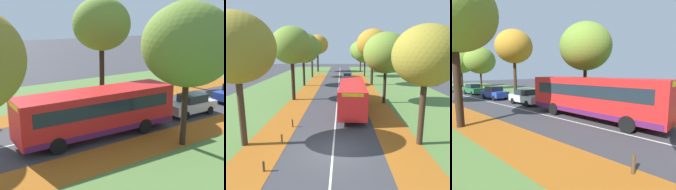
% 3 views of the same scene
% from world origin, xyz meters
% --- Properties ---
extents(grass_verge_left, '(12.00, 90.00, 0.01)m').
position_xyz_m(grass_verge_left, '(-9.20, 20.00, 0.00)').
color(grass_verge_left, '#517538').
rests_on(grass_verge_left, ground).
extents(leaf_litter_left, '(2.80, 60.00, 0.00)m').
position_xyz_m(leaf_litter_left, '(-4.60, 14.00, 0.01)').
color(leaf_litter_left, '#9E5619').
rests_on(leaf_litter_left, grass_verge_left).
extents(leaf_litter_right, '(2.80, 60.00, 0.00)m').
position_xyz_m(leaf_litter_right, '(4.60, 14.00, 0.01)').
color(leaf_litter_right, '#9E5619').
rests_on(leaf_litter_right, grass_verge_right).
extents(road_centre_line, '(0.12, 80.00, 0.01)m').
position_xyz_m(road_centre_line, '(0.00, 20.00, 0.00)').
color(road_centre_line, silver).
rests_on(road_centre_line, ground).
extents(tree_left_near, '(5.06, 5.06, 9.08)m').
position_xyz_m(tree_left_near, '(-5.57, 14.29, 6.77)').
color(tree_left_near, black).
rests_on(tree_left_near, ground).
extents(tree_left_mid, '(5.81, 5.81, 9.13)m').
position_xyz_m(tree_left_mid, '(-6.06, 25.12, 6.51)').
color(tree_left_mid, black).
rests_on(tree_left_mid, ground).
extents(tree_right_near, '(5.24, 5.24, 8.29)m').
position_xyz_m(tree_right_near, '(5.64, 12.83, 5.92)').
color(tree_right_near, black).
rests_on(tree_right_near, ground).
extents(bus, '(2.94, 10.49, 2.98)m').
position_xyz_m(bus, '(1.64, 9.33, 1.70)').
color(bus, red).
rests_on(bus, ground).
extents(car_silver_lead, '(1.88, 4.25, 1.62)m').
position_xyz_m(car_silver_lead, '(1.84, 17.79, 0.81)').
color(car_silver_lead, '#B7BABF').
rests_on(car_silver_lead, ground).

